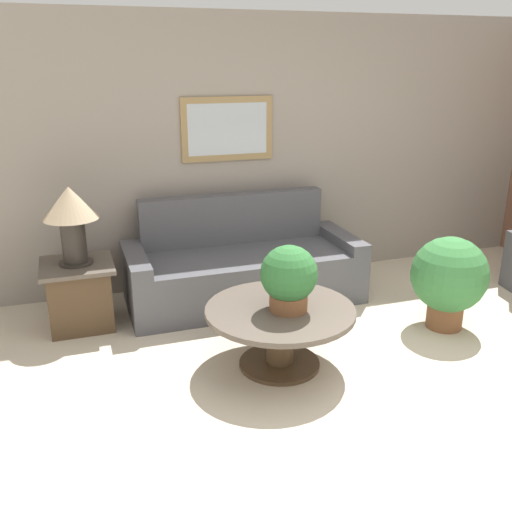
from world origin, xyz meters
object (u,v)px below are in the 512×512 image
Objects in this scene: couch_main at (243,268)px; side_table at (80,294)px; potted_plant_floor at (449,278)px; table_lamp at (71,212)px; coffee_table at (280,324)px; potted_plant_on_table at (289,277)px.

couch_main is 1.49m from side_table.
couch_main is at bearing 141.94° from potted_plant_floor.
table_lamp is (-1.48, -0.11, 0.70)m from couch_main.
potted_plant_floor is (1.45, -1.13, 0.14)m from couch_main.
potted_plant_floor reaches higher than coffee_table.
side_table is at bearing 139.00° from coffee_table.
potted_plant_on_table is (0.04, -0.04, 0.38)m from coffee_table.
couch_main is 1.40m from potted_plant_on_table.
side_table is at bearing 160.67° from potted_plant_floor.
coffee_table is 1.84× the size of side_table.
couch_main is 4.49× the size of potted_plant_on_table.
table_lamp is at bearing 139.00° from coffee_table.
table_lamp is (0.00, -0.00, 0.72)m from side_table.
potted_plant_floor reaches higher than side_table.
couch_main is at bearing 4.08° from side_table.
table_lamp reaches higher than potted_plant_floor.
side_table is 1.23× the size of potted_plant_on_table.
couch_main is 3.64× the size of side_table.
table_lamp reaches higher than potted_plant_on_table.
couch_main is 1.97× the size of coffee_table.
coffee_table is at bearing -95.25° from couch_main.
table_lamp is (-1.36, 1.19, 0.67)m from coffee_table.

